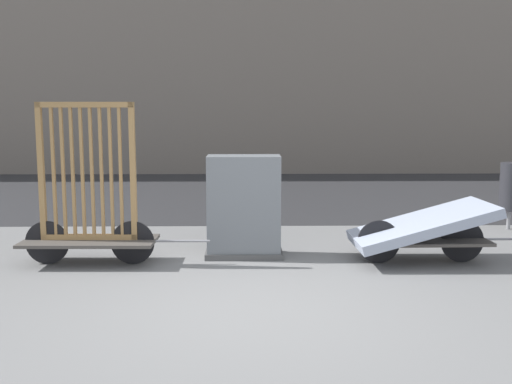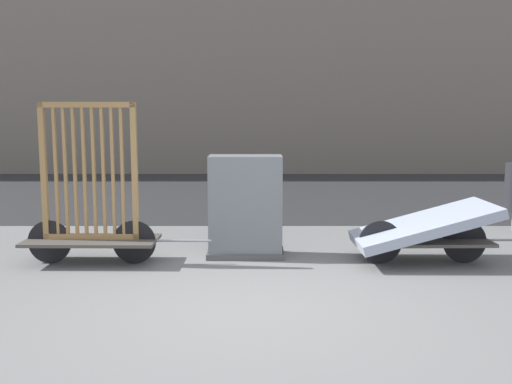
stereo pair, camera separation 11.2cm
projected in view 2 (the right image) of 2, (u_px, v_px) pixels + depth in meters
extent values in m
plane|color=slate|center=(256.00, 309.00, 5.97)|extent=(60.00, 60.00, 0.00)
cube|color=#2D2D30|center=(255.00, 192.00, 14.37)|extent=(56.00, 8.32, 0.01)
cube|color=#4C4742|center=(90.00, 241.00, 7.72)|extent=(1.70, 0.74, 0.04)
cylinder|color=black|center=(133.00, 242.00, 7.72)|extent=(0.56, 0.04, 0.56)
cylinder|color=black|center=(48.00, 242.00, 7.73)|extent=(0.56, 0.04, 0.56)
cylinder|color=gray|center=(183.00, 241.00, 7.71)|extent=(0.70, 0.04, 0.03)
cube|color=#A87F4C|center=(90.00, 236.00, 7.71)|extent=(1.23, 0.09, 0.07)
cube|color=#A87F4C|center=(85.00, 105.00, 7.48)|extent=(1.23, 0.09, 0.07)
cube|color=#A87F4C|center=(42.00, 171.00, 7.61)|extent=(0.07, 0.07, 1.75)
cube|color=#A87F4C|center=(133.00, 172.00, 7.59)|extent=(0.07, 0.07, 1.75)
cube|color=#A87F4C|center=(55.00, 171.00, 7.60)|extent=(0.04, 0.05, 1.68)
cube|color=#A87F4C|center=(64.00, 171.00, 7.60)|extent=(0.04, 0.05, 1.68)
cube|color=#A87F4C|center=(74.00, 171.00, 7.60)|extent=(0.04, 0.05, 1.68)
cube|color=#A87F4C|center=(83.00, 172.00, 7.60)|extent=(0.04, 0.05, 1.68)
cube|color=#A87F4C|center=(93.00, 172.00, 7.60)|extent=(0.04, 0.05, 1.68)
cube|color=#A87F4C|center=(102.00, 172.00, 7.60)|extent=(0.04, 0.05, 1.68)
cube|color=#A87F4C|center=(112.00, 172.00, 7.60)|extent=(0.04, 0.05, 1.68)
cube|color=#A87F4C|center=(121.00, 172.00, 7.59)|extent=(0.04, 0.05, 1.68)
cube|color=#4C4742|center=(421.00, 240.00, 7.73)|extent=(1.71, 0.76, 0.04)
cylinder|color=black|center=(463.00, 242.00, 7.75)|extent=(0.56, 0.05, 0.56)
cylinder|color=black|center=(379.00, 242.00, 7.72)|extent=(0.56, 0.05, 0.56)
cube|color=#9EA8BC|center=(422.00, 225.00, 7.70)|extent=(1.78, 1.08, 0.59)
cube|color=#4C4C4C|center=(244.00, 253.00, 8.15)|extent=(1.04, 0.57, 0.08)
cube|color=slate|center=(244.00, 206.00, 8.06)|extent=(0.98, 0.51, 1.37)
cylinder|color=gray|center=(512.00, 220.00, 9.89)|extent=(0.06, 0.06, 0.32)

